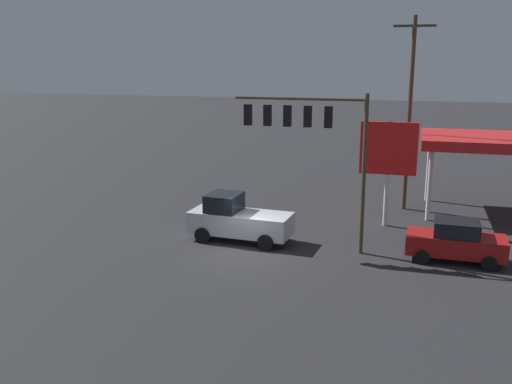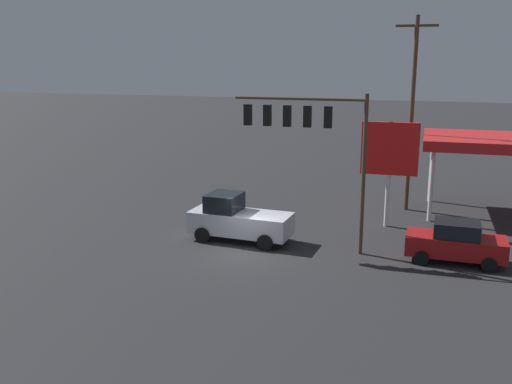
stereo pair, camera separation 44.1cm
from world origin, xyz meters
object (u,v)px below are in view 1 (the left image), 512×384
Objects in this scene: price_sign at (388,152)px; sedan_waiting at (456,241)px; utility_pole at (409,111)px; traffic_signal_assembly at (310,130)px; pickup_parked at (238,219)px.

sedan_waiting is at bearing 125.24° from price_sign.
utility_pole is 10.50m from sedan_waiting.
traffic_signal_assembly is 6.27m from price_sign.
utility_pole is 12.82m from pickup_parked.
sedan_waiting is at bearing -176.71° from pickup_parked.
price_sign is at bearing -124.72° from traffic_signal_assembly.
pickup_parked is (8.05, 8.67, -4.95)m from utility_pole.
price_sign is at bearing 76.87° from utility_pole.
pickup_parked is at bearing 47.12° from utility_pole.
traffic_signal_assembly is 5.99m from pickup_parked.
price_sign is 9.08m from pickup_parked.
pickup_parked is at bearing 33.50° from price_sign.
pickup_parked reaches higher than sedan_waiting.
utility_pole is 2.16× the size of pickup_parked.
traffic_signal_assembly is at bearing -179.74° from pickup_parked.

